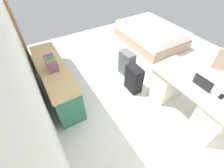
# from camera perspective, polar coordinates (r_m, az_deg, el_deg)

# --- Properties ---
(ground_plane) EXTENTS (5.59, 5.59, 0.00)m
(ground_plane) POSITION_cam_1_polar(r_m,az_deg,el_deg) (3.89, 9.87, 3.15)
(ground_plane) COLOR silver
(wall_back) EXTENTS (4.59, 0.10, 2.62)m
(wall_back) POSITION_cam_1_polar(r_m,az_deg,el_deg) (2.47, -30.09, 8.61)
(wall_back) COLOR silver
(wall_back) RESTS_ON ground_plane
(door_wooden) EXTENTS (0.88, 0.05, 2.04)m
(door_wooden) POSITION_cam_1_polar(r_m,az_deg,el_deg) (4.17, -30.89, 17.28)
(door_wooden) COLOR #936038
(door_wooden) RESTS_ON ground_plane
(desk) EXTENTS (1.45, 0.69, 0.74)m
(desk) POSITION_cam_1_polar(r_m,az_deg,el_deg) (3.14, 25.69, -4.14)
(desk) COLOR silver
(desk) RESTS_ON ground_plane
(office_chair) EXTENTS (0.61, 0.61, 0.94)m
(office_chair) POSITION_cam_1_polar(r_m,az_deg,el_deg) (3.78, 33.90, 1.89)
(office_chair) COLOR black
(office_chair) RESTS_ON ground_plane
(credenza) EXTENTS (1.80, 0.48, 0.73)m
(credenza) POSITION_cam_1_polar(r_m,az_deg,el_deg) (3.34, -19.16, 1.09)
(credenza) COLOR #2D7056
(credenza) RESTS_ON ground_plane
(bed) EXTENTS (1.91, 1.41, 0.58)m
(bed) POSITION_cam_1_polar(r_m,az_deg,el_deg) (5.14, 13.74, 16.76)
(bed) COLOR gray
(bed) RESTS_ON ground_plane
(suitcase_black) EXTENTS (0.36, 0.22, 0.58)m
(suitcase_black) POSITION_cam_1_polar(r_m,az_deg,el_deg) (3.33, 7.75, 1.79)
(suitcase_black) COLOR black
(suitcase_black) RESTS_ON ground_plane
(suitcase_spare_grey) EXTENTS (0.38, 0.26, 0.59)m
(suitcase_spare_grey) POSITION_cam_1_polar(r_m,az_deg,el_deg) (3.72, 5.27, 7.30)
(suitcase_spare_grey) COLOR #4C4C51
(suitcase_spare_grey) RESTS_ON ground_plane
(laptop) EXTENTS (0.31, 0.23, 0.21)m
(laptop) POSITION_cam_1_polar(r_m,az_deg,el_deg) (2.86, 29.90, -0.08)
(laptop) COLOR silver
(laptop) RESTS_ON desk
(computer_mouse) EXTENTS (0.06, 0.10, 0.03)m
(computer_mouse) POSITION_cam_1_polar(r_m,az_deg,el_deg) (2.99, 26.31, 2.70)
(computer_mouse) COLOR white
(computer_mouse) RESTS_ON desk
(cell_phone_near_laptop) EXTENTS (0.09, 0.15, 0.01)m
(cell_phone_near_laptop) POSITION_cam_1_polar(r_m,az_deg,el_deg) (2.86, 34.46, -3.70)
(cell_phone_near_laptop) COLOR black
(cell_phone_near_laptop) RESTS_ON desk
(book_row) EXTENTS (0.28, 0.17, 0.24)m
(book_row) POSITION_cam_1_polar(r_m,az_deg,el_deg) (3.00, -20.88, 6.83)
(book_row) COLOR #7E4773
(book_row) RESTS_ON credenza
(figurine_small) EXTENTS (0.08, 0.08, 0.11)m
(figurine_small) POSITION_cam_1_polar(r_m,az_deg,el_deg) (3.35, -22.35, 9.43)
(figurine_small) COLOR gold
(figurine_small) RESTS_ON credenza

